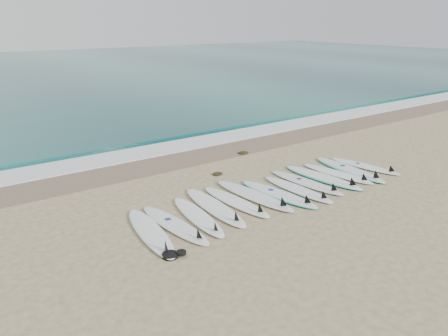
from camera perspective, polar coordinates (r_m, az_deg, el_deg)
ground at (r=11.82m, az=6.67°, el=-3.38°), size 120.00×120.00×0.00m
ocean at (r=41.45m, az=-25.54°, el=11.03°), size 120.00×55.00×0.03m
wet_sand_band at (r=14.91m, az=-3.90°, el=1.52°), size 120.00×1.80×0.01m
foam_band at (r=16.07m, az=-6.55°, el=2.78°), size 120.00×1.40×0.04m
wave_crest at (r=17.34m, az=-8.99°, el=3.98°), size 120.00×1.00×0.10m
surfboard_0 at (r=9.71m, az=-9.46°, el=-8.36°), size 0.91×2.71×0.34m
surfboard_1 at (r=9.97m, az=-6.32°, el=-7.43°), size 0.72×2.58×0.33m
surfboard_2 at (r=10.33m, az=-3.32°, el=-6.38°), size 0.82×2.55×0.32m
surfboard_3 at (r=10.79m, az=-1.09°, el=-5.15°), size 0.79×2.80×0.35m
surfboard_4 at (r=11.11m, az=1.72°, el=-4.46°), size 0.65×2.52×0.32m
surfboard_5 at (r=11.50m, az=4.13°, el=-3.63°), size 0.84×2.85×0.36m
surfboard_6 at (r=11.70m, az=7.22°, el=-3.40°), size 0.93×2.67×0.33m
surfboard_7 at (r=12.06m, az=9.79°, el=-2.80°), size 0.60×2.50×0.32m
surfboard_8 at (r=12.59m, az=10.90°, el=-1.90°), size 0.75×2.60×0.33m
surfboard_9 at (r=13.11m, az=12.89°, el=-1.22°), size 0.91×2.78×0.35m
surfboard_10 at (r=13.52m, az=14.77°, el=-0.74°), size 0.80×2.48×0.31m
surfboard_11 at (r=13.99m, az=16.14°, el=-0.21°), size 0.91×2.85×0.36m
surfboard_12 at (r=14.46m, az=18.09°, el=0.22°), size 0.86×2.43×0.30m
seaweed_near at (r=13.15m, az=-0.85°, el=-0.75°), size 0.34×0.26×0.07m
seaweed_far at (r=15.20m, az=2.52°, el=2.00°), size 0.39×0.30×0.08m
leash_coil at (r=8.84m, az=-6.73°, el=-11.19°), size 0.46×0.36×0.11m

